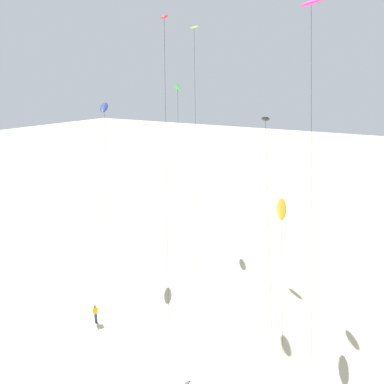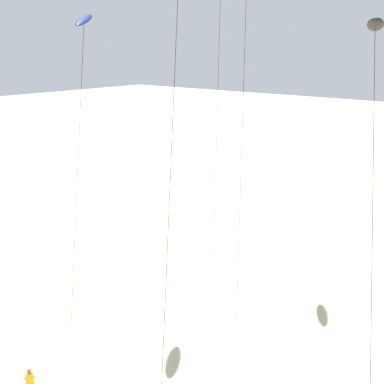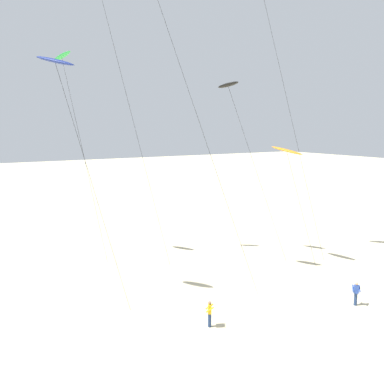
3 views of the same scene
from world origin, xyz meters
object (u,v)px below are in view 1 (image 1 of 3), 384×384
Objects in this scene: kite_green at (178,90)px; kite_flyer_nearest at (95,313)px; kite_black at (266,121)px; kite_red at (164,22)px; kite_orange at (281,209)px; kite_magenta at (311,8)px; kite_lime at (194,37)px; kite_navy at (104,109)px.

kite_green reaches higher than kite_flyer_nearest.
kite_black is 0.67× the size of kite_red.
kite_black is 15.13m from kite_green.
kite_magenta is (-0.03, 3.64, 13.80)m from kite_orange.
kite_orange reaches higher than kite_flyer_nearest.
kite_magenta is at bearing 90.44° from kite_orange.
kite_lime reaches higher than kite_black.
kite_flyer_nearest is at bearing -151.45° from kite_orange.
kite_red is at bearing 166.43° from kite_orange.
kite_black reaches higher than kite_orange.
kite_orange is 0.56× the size of kite_green.
kite_red is at bearing 85.58° from kite_flyer_nearest.
kite_orange is 0.64× the size of kite_black.
kite_flyer_nearest is at bearing -129.88° from kite_black.
kite_lime is at bearing 154.21° from kite_magenta.
kite_black reaches higher than kite_flyer_nearest.
kite_lime is 1.30× the size of kite_green.
kite_red is (7.09, 0.48, 7.37)m from kite_navy.
kite_orange is 6.34× the size of kite_flyer_nearest.
kite_black is 0.67× the size of kite_lime.
kite_green is at bearing 73.48° from kite_navy.
kite_lime is (-13.01, 6.29, -0.53)m from kite_magenta.
kite_orange is 7.96m from kite_black.
kite_magenta is 1.30× the size of kite_green.
kite_black is at bearing 7.72° from kite_navy.
kite_flyer_nearest is (0.37, -16.82, -22.48)m from kite_lime.
kite_lime is 1.44× the size of kite_navy.
kite_red is at bearing 3.91° from kite_navy.
kite_red reaches higher than kite_green.
kite_green is at bearing 153.66° from kite_magenta.
kite_red reaches higher than kite_magenta.
kite_magenta is at bearing -25.79° from kite_lime.
kite_black is at bearing -28.48° from kite_lime.
kite_magenta is at bearing 3.69° from kite_red.
kite_magenta is 28.29m from kite_flyer_nearest.
kite_green is (-3.22, 1.74, -5.21)m from kite_lime.
kite_black is at bearing -28.48° from kite_green.
kite_navy reaches higher than kite_flyer_nearest.
kite_lime is at bearing 51.63° from kite_navy.
kite_green reaches higher than kite_black.
kite_navy is at bearing 172.83° from kite_orange.
kite_black is at bearing 163.69° from kite_magenta.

